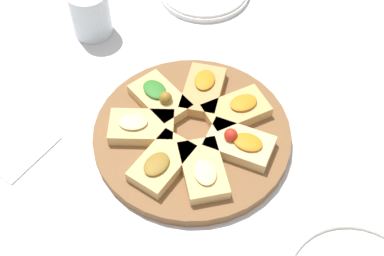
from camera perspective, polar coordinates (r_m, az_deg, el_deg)
name	(u,v)px	position (r m, az deg, el deg)	size (l,w,h in m)	color
ground_plane	(192,138)	(0.87, 0.00, -1.10)	(3.00, 3.00, 0.00)	silver
serving_board	(192,135)	(0.86, 0.00, -0.75)	(0.32, 0.32, 0.02)	brown
focaccia_slice_0	(239,143)	(0.83, 5.08, -1.66)	(0.12, 0.10, 0.04)	#E5C689
focaccia_slice_1	(237,110)	(0.87, 4.79, 1.94)	(0.08, 0.11, 0.03)	tan
focaccia_slice_2	(203,90)	(0.89, 1.20, 4.09)	(0.11, 0.12, 0.03)	tan
focaccia_slice_3	(161,97)	(0.88, -3.28, 3.29)	(0.10, 0.06, 0.04)	#DBB775
focaccia_slice_4	(141,127)	(0.85, -5.46, 0.15)	(0.11, 0.12, 0.03)	#DBB775
focaccia_slice_5	(162,163)	(0.81, -3.26, -3.75)	(0.08, 0.11, 0.03)	#DBB775
focaccia_slice_6	(203,170)	(0.80, 1.21, -4.50)	(0.12, 0.10, 0.03)	#DBB775
water_glass	(90,13)	(1.02, -10.79, 11.97)	(0.07, 0.07, 0.09)	silver
napkin_stack	(9,141)	(0.91, -18.96, -1.29)	(0.13, 0.11, 0.01)	white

